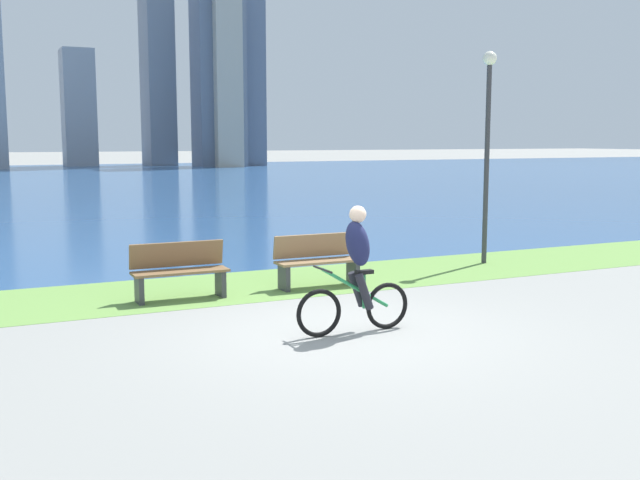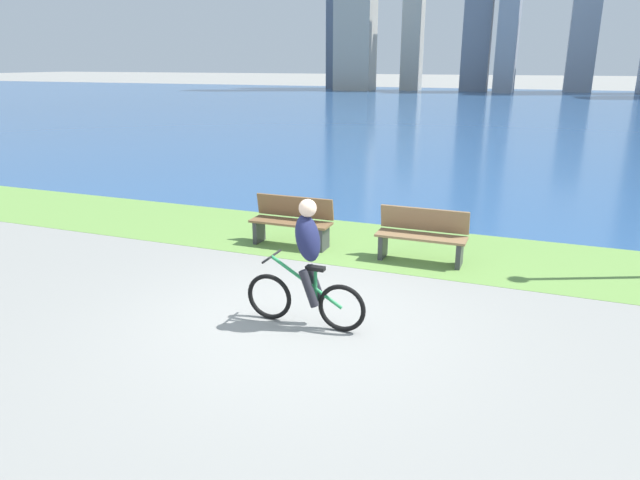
{
  "view_description": "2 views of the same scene",
  "coord_description": "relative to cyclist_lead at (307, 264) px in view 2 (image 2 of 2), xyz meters",
  "views": [
    {
      "loc": [
        -4.35,
        -8.54,
        2.51
      ],
      "look_at": [
        -0.09,
        0.52,
        1.16
      ],
      "focal_mm": 42.14,
      "sensor_mm": 36.0,
      "label": 1
    },
    {
      "loc": [
        2.73,
        -6.27,
        3.25
      ],
      "look_at": [
        0.12,
        0.45,
        0.99
      ],
      "focal_mm": 32.13,
      "sensor_mm": 36.0,
      "label": 2
    }
  ],
  "objects": [
    {
      "name": "grass_strip_bayside",
      "position": [
        -0.15,
        3.59,
        -0.83
      ],
      "size": [
        120.0,
        2.69,
        0.01
      ],
      "primitive_type": "cube",
      "color": "#6B9947",
      "rests_on": "ground"
    },
    {
      "name": "bench_near_path",
      "position": [
        0.85,
        3.0,
        -0.38
      ],
      "size": [
        1.5,
        0.47,
        0.9
      ],
      "color": "olive",
      "rests_on": "ground"
    },
    {
      "name": "ground_plane",
      "position": [
        -0.15,
        0.08,
        -0.83
      ],
      "size": [
        300.0,
        300.0,
        0.0
      ],
      "primitive_type": "plane",
      "color": "gray"
    },
    {
      "name": "bay_water_surface",
      "position": [
        -0.15,
        37.64,
        -0.83
      ],
      "size": [
        300.0,
        65.4,
        0.0
      ],
      "primitive_type": "cube",
      "color": "#2D568C",
      "rests_on": "ground"
    },
    {
      "name": "bench_far_along_path",
      "position": [
        -1.55,
        3.02,
        -0.38
      ],
      "size": [
        1.5,
        0.47,
        0.9
      ],
      "color": "brown",
      "rests_on": "ground"
    },
    {
      "name": "cyclist_lead",
      "position": [
        0.0,
        0.0,
        0.0
      ],
      "size": [
        1.63,
        0.52,
        1.67
      ],
      "color": "black",
      "rests_on": "ground"
    }
  ]
}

